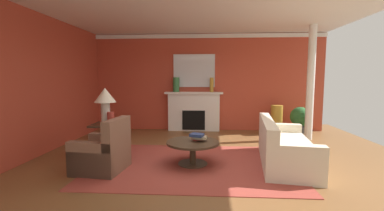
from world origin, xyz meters
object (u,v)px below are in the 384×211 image
sofa (283,149)px  vase_tall_corner (276,120)px  vase_mantel_left (176,85)px  potted_plant (300,119)px  mantel_mirror (194,71)px  vase_mantel_right (212,85)px  fireplace (194,112)px  armchair_near_window (103,154)px  coffee_table (193,147)px  side_table (107,138)px  table_lamp (105,99)px  vase_on_side_table (111,118)px

sofa → vase_tall_corner: bearing=78.1°
vase_mantel_left → potted_plant: (3.63, -0.49, -0.96)m
mantel_mirror → vase_mantel_right: (0.55, -0.17, -0.44)m
fireplace → potted_plant: bearing=-10.0°
armchair_near_window → potted_plant: armchair_near_window is taller
coffee_table → sofa: bearing=5.2°
vase_mantel_right → potted_plant: vase_mantel_right is taller
sofa → side_table: (-3.57, 0.23, 0.10)m
fireplace → sofa: bearing=-58.3°
sofa → vase_mantel_left: size_ratio=4.88×
table_lamp → vase_tall_corner: bearing=31.4°
fireplace → mantel_mirror: bearing=90.0°
mantel_mirror → vase_tall_corner: 2.91m
sofa → table_lamp: table_lamp is taller
vase_mantel_right → potted_plant: 2.75m
mantel_mirror → vase_tall_corner: (2.48, -0.42, -1.46)m
table_lamp → vase_mantel_left: vase_mantel_left is taller
table_lamp → vase_mantel_left: size_ratio=1.66×
vase_mantel_right → vase_on_side_table: 3.62m
fireplace → armchair_near_window: (-1.41, -3.66, -0.27)m
armchair_near_window → fireplace: bearing=69.0°
armchair_near_window → vase_mantel_left: 3.88m
sofa → vase_mantel_right: size_ratio=4.98×
table_lamp → vase_on_side_table: (0.15, -0.12, -0.39)m
coffee_table → side_table: size_ratio=1.43×
sofa → coffee_table: (-1.74, -0.16, 0.04)m
vase_tall_corner → potted_plant: vase_tall_corner is taller
table_lamp → vase_mantel_right: size_ratio=1.70×
vase_mantel_right → vase_on_side_table: size_ratio=1.67×
potted_plant → coffee_table: bearing=-137.4°
vase_on_side_table → side_table: bearing=141.3°
table_lamp → vase_mantel_left: 3.01m
mantel_mirror → potted_plant: bearing=-12.2°
armchair_near_window → vase_tall_corner: (3.89, 3.36, 0.12)m
vase_tall_corner → coffee_table: bearing=-128.4°
side_table → vase_mantel_right: bearing=51.4°
vase_tall_corner → armchair_near_window: bearing=-139.1°
armchair_near_window → side_table: armchair_near_window is taller
fireplace → vase_on_side_table: size_ratio=6.80×
fireplace → mantel_mirror: size_ratio=1.39×
coffee_table → vase_tall_corner: (2.32, 2.93, 0.09)m
vase_tall_corner → fireplace: bearing=173.1°
armchair_near_window → coffee_table: size_ratio=0.95×
side_table → vase_tall_corner: (4.15, 2.54, 0.02)m
coffee_table → side_table: bearing=168.0°
mantel_mirror → potted_plant: mantel_mirror is taller
vase_on_side_table → potted_plant: vase_on_side_table is taller
fireplace → mantel_mirror: mantel_mirror is taller
coffee_table → vase_tall_corner: vase_tall_corner is taller
armchair_near_window → coffee_table: bearing=15.5°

